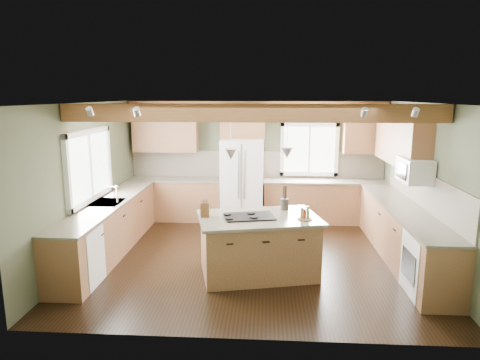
{
  "coord_description": "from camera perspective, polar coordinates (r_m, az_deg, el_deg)",
  "views": [
    {
      "loc": [
        0.23,
        -6.9,
        2.73
      ],
      "look_at": [
        -0.23,
        0.3,
        1.29
      ],
      "focal_mm": 32.0,
      "sensor_mm": 36.0,
      "label": 1
    }
  ],
  "objects": [
    {
      "name": "counter_back_right",
      "position": [
        9.37,
        11.31,
        -0.16
      ],
      "size": [
        2.66,
        0.64,
        0.04
      ],
      "primitive_type": "cube",
      "color": "#484034",
      "rests_on": "base_cab_back_right"
    },
    {
      "name": "upper_cab_right",
      "position": [
        8.2,
        20.7,
        5.13
      ],
      "size": [
        0.35,
        2.2,
        0.9
      ],
      "primitive_type": "cube",
      "color": "brown",
      "rests_on": "wall_right"
    },
    {
      "name": "microwave",
      "position": [
        7.34,
        22.28,
        1.22
      ],
      "size": [
        0.4,
        0.7,
        0.38
      ],
      "primitive_type": "cube",
      "color": "white",
      "rests_on": "wall_right"
    },
    {
      "name": "base_cab_back_right",
      "position": [
        9.47,
        11.2,
        -2.89
      ],
      "size": [
        2.62,
        0.6,
        0.88
      ],
      "primitive_type": "cube",
      "color": "brown",
      "rests_on": "floor"
    },
    {
      "name": "upper_cab_back_corner",
      "position": [
        9.49,
        16.34,
        6.15
      ],
      "size": [
        0.9,
        0.35,
        0.9
      ],
      "primitive_type": "cube",
      "color": "brown",
      "rests_on": "wall_back"
    },
    {
      "name": "base_cab_left",
      "position": [
        7.81,
        -17.09,
        -6.24
      ],
      "size": [
        0.6,
        3.7,
        0.88
      ],
      "primitive_type": "cube",
      "color": "brown",
      "rests_on": "floor"
    },
    {
      "name": "window_left",
      "position": [
        7.67,
        -19.52,
        1.81
      ],
      "size": [
        0.04,
        1.6,
        1.05
      ],
      "primitive_type": "cube",
      "color": "white",
      "rests_on": "wall_left"
    },
    {
      "name": "bottle_tray",
      "position": [
        6.38,
        8.66,
        -4.37
      ],
      "size": [
        0.3,
        0.3,
        0.2
      ],
      "primitive_type": null,
      "rotation": [
        0.0,
        0.0,
        0.52
      ],
      "color": "#58341A",
      "rests_on": "island_top"
    },
    {
      "name": "ceiling_beam",
      "position": [
        6.23,
        1.55,
        8.92
      ],
      "size": [
        5.55,
        0.26,
        0.26
      ],
      "primitive_type": "cube",
      "color": "brown",
      "rests_on": "ceiling"
    },
    {
      "name": "backsplash_back",
      "position": [
        9.51,
        2.22,
        2.12
      ],
      "size": [
        5.58,
        0.03,
        0.58
      ],
      "primitive_type": "cube",
      "color": "brown",
      "rests_on": "wall_back"
    },
    {
      "name": "counter_right",
      "position": [
        7.54,
        21.09,
        -3.51
      ],
      "size": [
        0.64,
        3.74,
        0.04
      ],
      "primitive_type": "cube",
      "color": "#484034",
      "rests_on": "base_cab_right"
    },
    {
      "name": "pendant_right",
      "position": [
        6.38,
        6.28,
        3.6
      ],
      "size": [
        0.18,
        0.18,
        0.16
      ],
      "primitive_type": "cone",
      "rotation": [
        3.14,
        0.0,
        0.0
      ],
      "color": "#B2B2B7",
      "rests_on": "ceiling"
    },
    {
      "name": "dishwasher",
      "position": [
        6.68,
        -20.94,
        -9.6
      ],
      "size": [
        0.6,
        0.6,
        0.84
      ],
      "primitive_type": "cube",
      "color": "white",
      "rests_on": "floor"
    },
    {
      "name": "upper_cab_over_fridge",
      "position": [
        9.26,
        0.37,
        7.73
      ],
      "size": [
        0.96,
        0.35,
        0.7
      ],
      "primitive_type": "cube",
      "color": "brown",
      "rests_on": "wall_back"
    },
    {
      "name": "base_cab_back_left",
      "position": [
        9.6,
        -8.61,
        -2.61
      ],
      "size": [
        2.02,
        0.6,
        0.88
      ],
      "primitive_type": "cube",
      "color": "brown",
      "rests_on": "floor"
    },
    {
      "name": "cooktop",
      "position": [
        6.45,
        1.28,
        -4.88
      ],
      "size": [
        0.82,
        0.64,
        0.02
      ],
      "primitive_type": "cube",
      "rotation": [
        0.0,
        0.0,
        0.23
      ],
      "color": "black",
      "rests_on": "island_top"
    },
    {
      "name": "floor",
      "position": [
        7.43,
        1.65,
        -10.25
      ],
      "size": [
        5.6,
        5.6,
        0.0
      ],
      "primitive_type": "plane",
      "color": "black",
      "rests_on": "ground"
    },
    {
      "name": "soffit_trim",
      "position": [
        9.31,
        2.27,
        10.14
      ],
      "size": [
        5.55,
        0.2,
        0.1
      ],
      "primitive_type": "cube",
      "color": "brown",
      "rests_on": "ceiling"
    },
    {
      "name": "refrigerator",
      "position": [
        9.22,
        0.28,
        -0.13
      ],
      "size": [
        0.9,
        0.74,
        1.8
      ],
      "primitive_type": "cube",
      "color": "white",
      "rests_on": "floor"
    },
    {
      "name": "counter_left",
      "position": [
        7.69,
        -17.28,
        -2.97
      ],
      "size": [
        0.64,
        3.74,
        0.04
      ],
      "primitive_type": "cube",
      "color": "#484034",
      "rests_on": "base_cab_left"
    },
    {
      "name": "base_cab_right",
      "position": [
        7.66,
        20.85,
        -6.84
      ],
      "size": [
        0.6,
        3.7,
        0.88
      ],
      "primitive_type": "cube",
      "color": "brown",
      "rests_on": "floor"
    },
    {
      "name": "pendant_left",
      "position": [
        6.21,
        -1.23,
        3.45
      ],
      "size": [
        0.18,
        0.18,
        0.16
      ],
      "primitive_type": "cone",
      "rotation": [
        3.14,
        0.0,
        0.0
      ],
      "color": "#B2B2B7",
      "rests_on": "ceiling"
    },
    {
      "name": "oven",
      "position": [
        6.51,
        24.12,
        -10.42
      ],
      "size": [
        0.6,
        0.72,
        0.84
      ],
      "primitive_type": "cube",
      "color": "white",
      "rests_on": "floor"
    },
    {
      "name": "island",
      "position": [
        6.63,
        2.46,
        -8.89
      ],
      "size": [
        1.87,
        1.38,
        0.88
      ],
      "primitive_type": "cube",
      "rotation": [
        0.0,
        0.0,
        0.23
      ],
      "color": "brown",
      "rests_on": "floor"
    },
    {
      "name": "knife_block",
      "position": [
        6.47,
        -4.68,
        -3.96
      ],
      "size": [
        0.13,
        0.1,
        0.22
      ],
      "primitive_type": "cube",
      "rotation": [
        0.0,
        0.0,
        0.04
      ],
      "color": "brown",
      "rests_on": "island_top"
    },
    {
      "name": "wall_back",
      "position": [
        9.51,
        2.23,
        2.67
      ],
      "size": [
        5.6,
        0.0,
        5.6
      ],
      "primitive_type": "plane",
      "rotation": [
        1.57,
        0.0,
        0.0
      ],
      "color": "#4B5039",
      "rests_on": "ground"
    },
    {
      "name": "faucet",
      "position": [
        7.59,
        -16.08,
        -1.91
      ],
      "size": [
        0.02,
        0.02,
        0.28
      ],
      "primitive_type": "cylinder",
      "color": "#B2B2B7",
      "rests_on": "sink"
    },
    {
      "name": "backsplash_right",
      "position": [
        7.56,
        23.32,
        -1.22
      ],
      "size": [
        0.03,
        3.7,
        0.58
      ],
      "primitive_type": "cube",
      "color": "brown",
      "rests_on": "wall_right"
    },
    {
      "name": "wall_left",
      "position": [
        7.67,
        -19.68,
        -0.09
      ],
      "size": [
        0.0,
        5.0,
        5.0
      ],
      "primitive_type": "plane",
      "rotation": [
        1.57,
        0.0,
        1.57
      ],
      "color": "#4B5039",
      "rests_on": "ground"
    },
    {
      "name": "utensil_crock",
      "position": [
        6.89,
        5.95,
        -3.22
      ],
      "size": [
        0.16,
        0.16,
        0.18
      ],
      "primitive_type": "cylinder",
      "rotation": [
        0.0,
        0.0,
        0.28
      ],
      "color": "#362F2B",
      "rests_on": "island_top"
    },
    {
      "name": "wall_right",
      "position": [
        7.5,
        23.61,
        -0.63
      ],
      "size": [
        0.0,
        5.0,
        5.0
      ],
      "primitive_type": "plane",
      "rotation": [
        1.57,
        0.0,
        -1.57
      ],
      "color": "#4B5039",
      "rests_on": "ground"
    },
    {
      "name": "window_back",
      "position": [
        9.5,
        9.2,
        4.04
      ],
      "size": [
        1.1,
        0.04,
        1.0
      ],
      "primitive_type": "cube",
      "color": "white",
      "rests_on": "wall_back"
    },
    {
      "name": "island_top",
      "position": [
        6.49,
        2.5,
        -5.07
      ],
      "size": [
        2.01,
        1.52,
        0.04
      ],
      "primitive_type": "cube",
      "rotation": [
        0.0,
        0.0,
        0.23
      ],
      "color": "#484034",
      "rests_on": "island"
    },
    {
      "name": "ceiling",
      "position": [
        6.91,
        1.77,
        10.24
      ],
      "size": [
        5.6,
        5.6,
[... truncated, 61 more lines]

